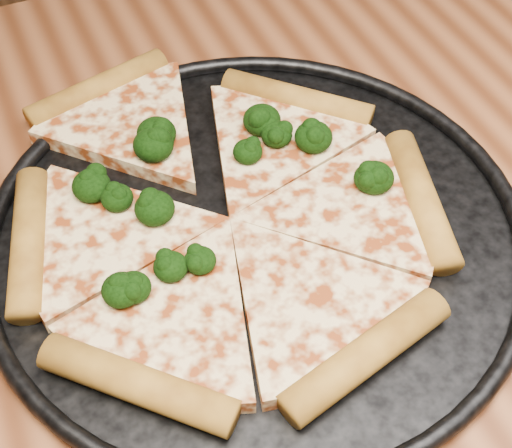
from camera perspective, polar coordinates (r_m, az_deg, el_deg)
name	(u,v)px	position (r m, az deg, el deg)	size (l,w,h in m)	color
dining_table	(319,353)	(0.64, 4.69, -9.54)	(1.20, 0.90, 0.75)	brown
pizza_pan	(256,231)	(0.58, 0.00, -0.52)	(0.41, 0.41, 0.02)	black
pizza	(224,214)	(0.58, -2.40, 0.75)	(0.35, 0.39, 0.03)	#F8D698
broccoli_florets	(213,178)	(0.59, -3.24, 3.44)	(0.24, 0.17, 0.02)	black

